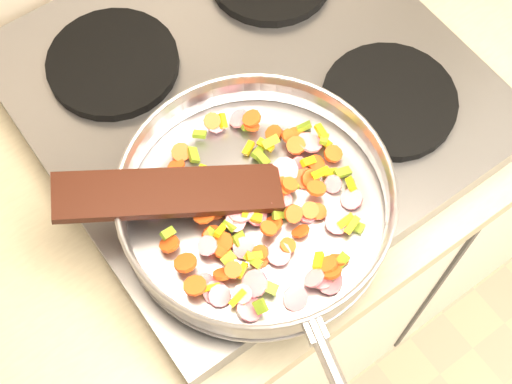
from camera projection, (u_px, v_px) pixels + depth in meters
base_cabinet at (497, 65)px, 1.65m from camera, size 3.00×0.65×0.86m
cooktop at (249, 93)px, 1.03m from camera, size 0.60×0.60×0.04m
grate_fl at (224, 207)px, 0.92m from camera, size 0.19×0.19×0.02m
grate_fr at (389, 100)px, 0.99m from camera, size 0.19×0.19×0.02m
grate_bl at (113, 63)px, 1.02m from camera, size 0.19×0.19×0.02m
saute_pan at (257, 201)px, 0.88m from camera, size 0.39×0.54×0.06m
vegetable_heap at (260, 210)px, 0.89m from camera, size 0.28×0.30×0.04m
wooden_spatula at (170, 193)px, 0.86m from camera, size 0.27×0.18×0.06m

